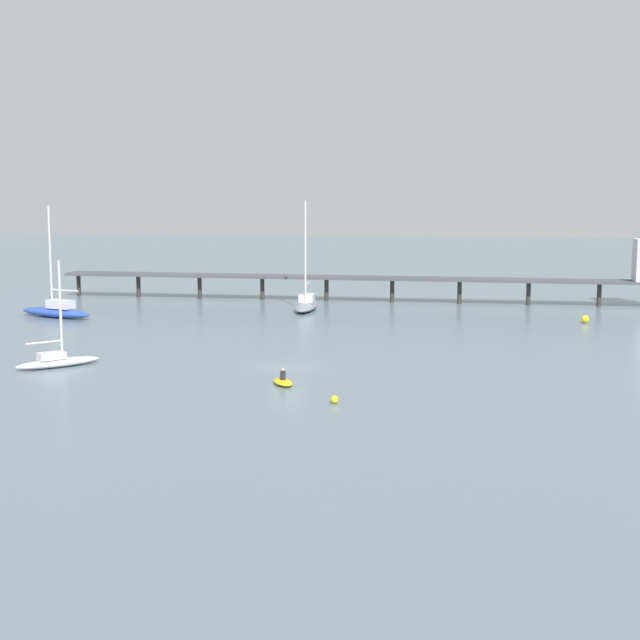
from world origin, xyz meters
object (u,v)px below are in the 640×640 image
at_px(sailboat_gray, 306,303).
at_px(pier, 472,272).
at_px(sailboat_blue, 56,310).
at_px(sailboat_white, 57,360).
at_px(mooring_buoy_near, 585,319).
at_px(dinghy_yellow, 283,381).
at_px(mooring_buoy_outer, 335,399).

bearing_deg(sailboat_gray, pier, 26.55).
bearing_deg(pier, sailboat_blue, -155.52).
height_order(sailboat_white, sailboat_blue, sailboat_blue).
bearing_deg(sailboat_white, mooring_buoy_near, 36.55).
xyz_separation_m(sailboat_white, sailboat_gray, (11.95, 35.48, 0.19)).
bearing_deg(dinghy_yellow, pier, 75.99).
bearing_deg(sailboat_blue, dinghy_yellow, -43.89).
xyz_separation_m(sailboat_blue, dinghy_yellow, (29.81, -28.68, -0.57)).
height_order(dinghy_yellow, mooring_buoy_near, dinghy_yellow).
height_order(sailboat_blue, sailboat_gray, sailboat_gray).
bearing_deg(mooring_buoy_near, mooring_buoy_outer, -116.07).
bearing_deg(mooring_buoy_outer, dinghy_yellow, 131.00).
xyz_separation_m(sailboat_white, sailboat_blue, (-12.14, 25.29, 0.24)).
bearing_deg(mooring_buoy_near, dinghy_yellow, -124.49).
bearing_deg(mooring_buoy_near, sailboat_gray, 169.63).
distance_m(sailboat_white, sailboat_blue, 28.06).
height_order(sailboat_blue, mooring_buoy_outer, sailboat_blue).
distance_m(sailboat_white, mooring_buoy_near, 50.73).
bearing_deg(sailboat_white, dinghy_yellow, -10.85).
bearing_deg(pier, dinghy_yellow, -104.01).
bearing_deg(pier, sailboat_gray, -153.45).
relative_size(sailboat_blue, sailboat_gray, 0.96).
relative_size(pier, dinghy_yellow, 26.37).
height_order(sailboat_white, mooring_buoy_near, sailboat_white).
bearing_deg(mooring_buoy_near, sailboat_white, -143.45).
distance_m(sailboat_gray, mooring_buoy_outer, 44.88).
bearing_deg(sailboat_gray, mooring_buoy_outer, -77.16).
xyz_separation_m(sailboat_gray, dinghy_yellow, (5.72, -38.86, -0.51)).
bearing_deg(sailboat_gray, mooring_buoy_near, -10.37).
relative_size(sailboat_white, sailboat_blue, 0.69).
bearing_deg(dinghy_yellow, sailboat_gray, 98.37).
bearing_deg(sailboat_white, sailboat_gray, 71.38).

